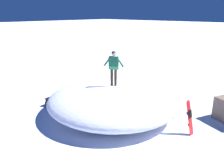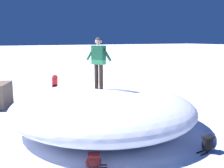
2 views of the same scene
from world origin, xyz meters
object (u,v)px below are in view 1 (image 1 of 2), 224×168
Objects in this scene: snowboarder_standing at (114,65)px; backpack_near at (99,91)px; backpack_far at (48,102)px; snowboard_primary_upright at (190,117)px.

backpack_near is (-1.36, -2.58, -2.38)m from snowboarder_standing.
snowboarder_standing is at bearing 120.81° from backpack_far.
snowboarder_standing is 3.76m from backpack_near.
snowboard_primary_upright is 2.63× the size of backpack_near.
backpack_far is at bearing -71.34° from snowboard_primary_upright.
snowboarder_standing is 4.41m from snowboard_primary_upright.
backpack_far is at bearing -11.60° from backpack_near.
snowboarder_standing is at bearing 62.27° from backpack_near.
backpack_far is at bearing -59.19° from snowboarder_standing.
snowboarder_standing is 1.18× the size of snowboard_primary_upright.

